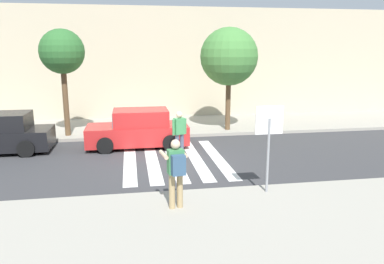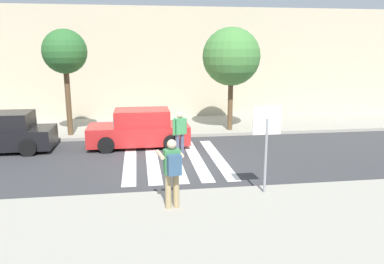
{
  "view_description": "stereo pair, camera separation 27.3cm",
  "coord_description": "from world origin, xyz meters",
  "px_view_note": "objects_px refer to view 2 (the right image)",
  "views": [
    {
      "loc": [
        -1.52,
        -12.87,
        3.96
      ],
      "look_at": [
        0.6,
        -0.2,
        1.1
      ],
      "focal_mm": 35.0,
      "sensor_mm": 36.0,
      "label": 1
    },
    {
      "loc": [
        -1.25,
        -12.92,
        3.96
      ],
      "look_at": [
        0.6,
        -0.2,
        1.1
      ],
      "focal_mm": 35.0,
      "sensor_mm": 36.0,
      "label": 2
    }
  ],
  "objects_px": {
    "pedestrian_crossing": "(180,132)",
    "street_tree_west": "(65,53)",
    "parked_car_black": "(0,133)",
    "stop_sign": "(267,130)",
    "street_tree_center": "(231,57)",
    "photographer_with_backpack": "(172,168)",
    "parked_car_red": "(140,129)"
  },
  "relations": [
    {
      "from": "pedestrian_crossing",
      "to": "street_tree_west",
      "type": "relative_size",
      "value": 0.37
    },
    {
      "from": "parked_car_black",
      "to": "street_tree_west",
      "type": "relative_size",
      "value": 0.88
    },
    {
      "from": "stop_sign",
      "to": "street_tree_center",
      "type": "distance_m",
      "value": 8.27
    },
    {
      "from": "pedestrian_crossing",
      "to": "parked_car_black",
      "type": "distance_m",
      "value": 7.13
    },
    {
      "from": "stop_sign",
      "to": "street_tree_west",
      "type": "height_order",
      "value": "street_tree_west"
    },
    {
      "from": "street_tree_west",
      "to": "stop_sign",
      "type": "bearing_deg",
      "value": -51.23
    },
    {
      "from": "pedestrian_crossing",
      "to": "street_tree_center",
      "type": "bearing_deg",
      "value": 53.37
    },
    {
      "from": "parked_car_black",
      "to": "street_tree_center",
      "type": "xyz_separation_m",
      "value": [
        9.75,
        2.04,
        2.87
      ]
    },
    {
      "from": "photographer_with_backpack",
      "to": "street_tree_center",
      "type": "distance_m",
      "value": 9.72
    },
    {
      "from": "parked_car_red",
      "to": "street_tree_center",
      "type": "relative_size",
      "value": 0.85
    },
    {
      "from": "stop_sign",
      "to": "photographer_with_backpack",
      "type": "xyz_separation_m",
      "value": [
        -2.57,
        -0.68,
        -0.69
      ]
    },
    {
      "from": "pedestrian_crossing",
      "to": "street_tree_west",
      "type": "distance_m",
      "value": 6.6
    },
    {
      "from": "parked_car_red",
      "to": "street_tree_west",
      "type": "distance_m",
      "value": 4.83
    },
    {
      "from": "street_tree_west",
      "to": "street_tree_center",
      "type": "bearing_deg",
      "value": 0.2
    },
    {
      "from": "stop_sign",
      "to": "street_tree_center",
      "type": "bearing_deg",
      "value": 82.74
    },
    {
      "from": "parked_car_red",
      "to": "parked_car_black",
      "type": "bearing_deg",
      "value": -180.0
    },
    {
      "from": "pedestrian_crossing",
      "to": "parked_car_black",
      "type": "bearing_deg",
      "value": 165.31
    },
    {
      "from": "parked_car_red",
      "to": "street_tree_west",
      "type": "xyz_separation_m",
      "value": [
        -3.12,
        2.02,
        3.08
      ]
    },
    {
      "from": "street_tree_center",
      "to": "street_tree_west",
      "type": "bearing_deg",
      "value": -179.8
    },
    {
      "from": "pedestrian_crossing",
      "to": "street_tree_center",
      "type": "height_order",
      "value": "street_tree_center"
    },
    {
      "from": "photographer_with_backpack",
      "to": "pedestrian_crossing",
      "type": "distance_m",
      "value": 4.92
    },
    {
      "from": "street_tree_west",
      "to": "street_tree_center",
      "type": "xyz_separation_m",
      "value": [
        7.44,
        0.03,
        -0.21
      ]
    },
    {
      "from": "parked_car_black",
      "to": "street_tree_west",
      "type": "height_order",
      "value": "street_tree_west"
    },
    {
      "from": "parked_car_red",
      "to": "street_tree_center",
      "type": "height_order",
      "value": "street_tree_center"
    },
    {
      "from": "parked_car_black",
      "to": "parked_car_red",
      "type": "bearing_deg",
      "value": 0.0
    },
    {
      "from": "photographer_with_backpack",
      "to": "parked_car_black",
      "type": "bearing_deg",
      "value": 132.75
    },
    {
      "from": "street_tree_west",
      "to": "parked_car_red",
      "type": "bearing_deg",
      "value": -32.85
    },
    {
      "from": "photographer_with_backpack",
      "to": "street_tree_center",
      "type": "height_order",
      "value": "street_tree_center"
    },
    {
      "from": "stop_sign",
      "to": "street_tree_center",
      "type": "height_order",
      "value": "street_tree_center"
    },
    {
      "from": "stop_sign",
      "to": "street_tree_west",
      "type": "relative_size",
      "value": 0.51
    },
    {
      "from": "stop_sign",
      "to": "parked_car_black",
      "type": "distance_m",
      "value": 10.64
    },
    {
      "from": "parked_car_black",
      "to": "street_tree_west",
      "type": "bearing_deg",
      "value": 41.13
    }
  ]
}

